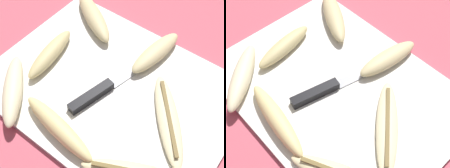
# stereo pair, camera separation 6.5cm
# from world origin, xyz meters

# --- Properties ---
(ground_plane) EXTENTS (4.00, 4.00, 0.00)m
(ground_plane) POSITION_xyz_m (0.00, 0.00, 0.00)
(ground_plane) COLOR #C65160
(cutting_board) EXTENTS (0.51, 0.38, 0.01)m
(cutting_board) POSITION_xyz_m (0.00, 0.00, 0.01)
(cutting_board) COLOR white
(cutting_board) RESTS_ON ground_plane
(knife) EXTENTS (0.07, 0.22, 0.02)m
(knife) POSITION_xyz_m (-0.01, -0.03, 0.02)
(knife) COLOR black
(knife) RESTS_ON cutting_board
(banana_cream_curved) EXTENTS (0.17, 0.19, 0.02)m
(banana_cream_curved) POSITION_xyz_m (0.14, -0.00, 0.02)
(banana_cream_curved) COLOR beige
(banana_cream_curved) RESTS_ON cutting_board
(banana_golden_short) EXTENTS (0.19, 0.06, 0.03)m
(banana_golden_short) POSITION_xyz_m (-0.01, -0.15, 0.03)
(banana_golden_short) COLOR #EDD689
(banana_golden_short) RESTS_ON cutting_board
(banana_spotted_left) EXTENTS (0.07, 0.16, 0.03)m
(banana_spotted_left) POSITION_xyz_m (-0.16, -0.02, 0.03)
(banana_spotted_left) COLOR #DBC684
(banana_spotted_left) RESTS_ON cutting_board
(banana_mellow_near) EXTENTS (0.18, 0.13, 0.03)m
(banana_mellow_near) POSITION_xyz_m (-0.16, 0.13, 0.03)
(banana_mellow_near) COLOR beige
(banana_mellow_near) RESTS_ON cutting_board
(banana_ripe_center) EXTENTS (0.06, 0.16, 0.03)m
(banana_ripe_center) POSITION_xyz_m (0.03, 0.13, 0.03)
(banana_ripe_center) COLOR beige
(banana_ripe_center) RESTS_ON cutting_board
(banana_pale_long) EXTENTS (0.15, 0.16, 0.03)m
(banana_pale_long) POSITION_xyz_m (-0.15, -0.14, 0.03)
(banana_pale_long) COLOR beige
(banana_pale_long) RESTS_ON cutting_board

